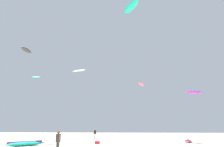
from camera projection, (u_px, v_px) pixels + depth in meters
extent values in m
cylinder|color=#2D2D33|center=(58.00, 138.00, 15.71)|extent=(0.37, 0.37, 0.61)
cylinder|color=brown|center=(57.00, 138.00, 15.87)|extent=(0.11, 0.11, 0.56)
cylinder|color=brown|center=(59.00, 138.00, 15.53)|extent=(0.11, 0.11, 0.56)
sphere|color=brown|center=(59.00, 132.00, 15.81)|extent=(0.22, 0.22, 0.22)
cylinder|color=silver|center=(95.00, 136.00, 34.93)|extent=(0.15, 0.15, 0.79)
cylinder|color=silver|center=(94.00, 136.00, 34.87)|extent=(0.15, 0.15, 0.79)
cylinder|color=black|center=(95.00, 132.00, 35.07)|extent=(0.36, 0.36, 0.59)
cylinder|color=tan|center=(96.00, 132.00, 35.14)|extent=(0.11, 0.11, 0.55)
cylinder|color=tan|center=(94.00, 132.00, 34.99)|extent=(0.11, 0.11, 0.55)
sphere|color=tan|center=(95.00, 129.00, 35.17)|extent=(0.21, 0.21, 0.21)
ellipsoid|color=#E5598C|center=(188.00, 141.00, 26.92)|extent=(1.40, 3.13, 0.33)
cylinder|color=red|center=(188.00, 140.00, 26.95)|extent=(0.65, 2.76, 0.13)
ellipsoid|color=#19B29E|center=(25.00, 144.00, 21.76)|extent=(3.41, 3.95, 0.44)
cylinder|color=purple|center=(25.00, 142.00, 21.81)|extent=(2.44, 3.09, 0.18)
cube|color=red|center=(97.00, 143.00, 24.17)|extent=(0.56, 0.36, 0.32)
ellipsoid|color=purple|center=(194.00, 92.00, 50.47)|extent=(4.58, 2.27, 0.96)
cylinder|color=orange|center=(194.00, 92.00, 50.51)|extent=(3.98, 1.12, 0.19)
ellipsoid|color=#19B29E|center=(36.00, 77.00, 50.58)|extent=(2.31, 0.85, 0.56)
ellipsoid|color=#19B29E|center=(131.00, 7.00, 33.52)|extent=(3.14, 4.28, 0.94)
cylinder|color=yellow|center=(131.00, 6.00, 33.56)|extent=(2.06, 3.47, 0.19)
ellipsoid|color=white|center=(79.00, 71.00, 53.94)|extent=(4.07, 2.41, 0.72)
ellipsoid|color=#E5598C|center=(141.00, 84.00, 51.27)|extent=(2.07, 4.38, 0.51)
cylinder|color=orange|center=(141.00, 84.00, 51.31)|extent=(1.00, 3.83, 0.19)
ellipsoid|color=#2D2D33|center=(26.00, 50.00, 33.02)|extent=(1.04, 2.68, 0.53)
cylinder|color=white|center=(26.00, 49.00, 33.05)|extent=(0.36, 2.40, 0.11)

